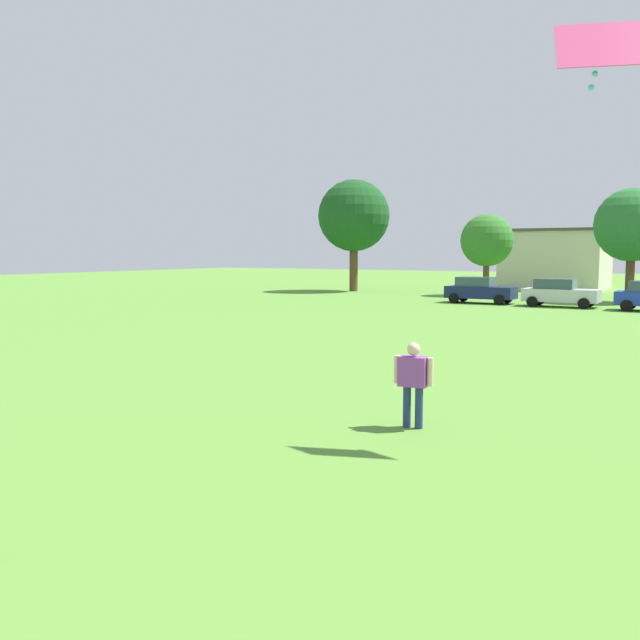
# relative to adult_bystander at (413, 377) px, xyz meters

# --- Properties ---
(ground_plane) EXTENTS (160.00, 160.00, 0.00)m
(ground_plane) POSITION_rel_adult_bystander_xyz_m (-2.98, 17.74, -0.97)
(ground_plane) COLOR #568C33
(adult_bystander) EXTENTS (0.77, 0.33, 1.63)m
(adult_bystander) POSITION_rel_adult_bystander_xyz_m (0.00, 0.00, 0.00)
(adult_bystander) COLOR navy
(adult_bystander) RESTS_ON ground
(kite) EXTENTS (1.53, 1.06, 1.18)m
(kite) POSITION_rel_adult_bystander_xyz_m (2.91, 0.87, 5.78)
(kite) COLOR #F24C8C
(parked_car_navy_0) EXTENTS (4.30, 2.02, 1.68)m
(parked_car_navy_0) POSITION_rel_adult_bystander_xyz_m (-8.87, 30.91, -0.11)
(parked_car_navy_0) COLOR #141E4C
(parked_car_navy_0) RESTS_ON ground
(parked_car_silver_1) EXTENTS (4.30, 2.02, 1.68)m
(parked_car_silver_1) POSITION_rel_adult_bystander_xyz_m (-3.83, 30.55, -0.11)
(parked_car_silver_1) COLOR silver
(parked_car_silver_1) RESTS_ON ground
(tree_far_left) EXTENTS (5.91, 5.91, 9.20)m
(tree_far_left) POSITION_rel_adult_bystander_xyz_m (-22.09, 38.39, 5.25)
(tree_far_left) COLOR brown
(tree_far_left) RESTS_ON ground
(tree_left) EXTENTS (3.90, 3.90, 6.08)m
(tree_left) POSITION_rel_adult_bystander_xyz_m (-10.88, 38.53, 3.14)
(tree_left) COLOR brown
(tree_left) RESTS_ON ground
(tree_center) EXTENTS (4.74, 4.74, 7.38)m
(tree_center) POSITION_rel_adult_bystander_xyz_m (-0.76, 36.70, 4.02)
(tree_center) COLOR brown
(tree_center) RESTS_ON ground
(house_left) EXTENTS (8.64, 7.31, 5.22)m
(house_left) POSITION_rel_adult_bystander_xyz_m (-8.39, 50.08, 1.66)
(house_left) COLOR beige
(house_left) RESTS_ON ground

